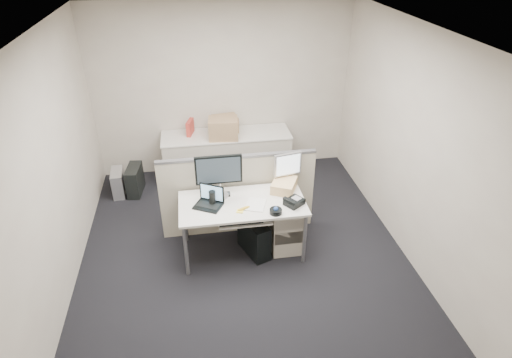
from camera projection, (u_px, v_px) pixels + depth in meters
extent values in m
cube|color=black|center=(243.00, 250.00, 5.46)|extent=(4.00, 4.50, 0.01)
cube|color=white|center=(239.00, 31.00, 4.07)|extent=(4.00, 4.50, 0.01)
cube|color=beige|center=(223.00, 90.00, 6.67)|extent=(4.00, 0.02, 2.70)
cube|color=beige|center=(285.00, 311.00, 2.85)|extent=(4.00, 0.02, 2.70)
cube|color=beige|center=(53.00, 170.00, 4.49)|extent=(0.02, 4.50, 2.70)
cube|color=beige|center=(409.00, 144.00, 5.03)|extent=(0.02, 4.50, 2.70)
cube|color=silver|center=(242.00, 204.00, 5.09)|extent=(1.50, 0.75, 0.03)
cylinder|color=slate|center=(186.00, 251.00, 4.90)|extent=(0.04, 0.04, 0.70)
cylinder|color=slate|center=(185.00, 218.00, 5.45)|extent=(0.04, 0.04, 0.70)
cylinder|color=slate|center=(304.00, 239.00, 5.09)|extent=(0.04, 0.04, 0.70)
cylinder|color=slate|center=(292.00, 208.00, 5.64)|extent=(0.04, 0.04, 0.70)
cube|color=silver|center=(244.00, 219.00, 4.98)|extent=(0.62, 0.32, 0.02)
cube|color=#B8B29F|center=(285.00, 223.00, 5.40)|extent=(0.40, 0.55, 0.65)
cube|color=#ADA791|center=(238.00, 195.00, 5.55)|extent=(2.00, 0.06, 1.10)
cube|color=#B8B29F|center=(227.00, 156.00, 6.91)|extent=(2.00, 0.60, 0.72)
cube|color=black|center=(219.00, 177.00, 5.06)|extent=(0.55, 0.21, 0.55)
cube|color=#B7B7BC|center=(287.00, 170.00, 5.32)|extent=(0.38, 0.24, 0.43)
cube|color=black|center=(208.00, 198.00, 4.95)|extent=(0.38, 0.35, 0.23)
cylinder|color=black|center=(276.00, 211.00, 4.88)|extent=(0.15, 0.15, 0.06)
cube|color=black|center=(294.00, 202.00, 5.03)|extent=(0.27, 0.26, 0.07)
cube|color=silver|center=(256.00, 205.00, 5.03)|extent=(0.29, 0.33, 0.01)
cube|color=#FFE243|center=(240.00, 211.00, 4.92)|extent=(0.10, 0.10, 0.01)
cylinder|color=black|center=(212.00, 198.00, 5.01)|extent=(0.10, 0.10, 0.17)
ellipsoid|color=gold|center=(244.00, 208.00, 4.94)|extent=(0.16, 0.10, 0.04)
cube|color=black|center=(228.00, 194.00, 5.22)|extent=(0.06, 0.10, 0.01)
cube|color=tan|center=(284.00, 185.00, 5.29)|extent=(0.39, 0.42, 0.13)
cube|color=black|center=(241.00, 219.00, 4.93)|extent=(0.50, 0.18, 0.03)
cube|color=black|center=(254.00, 237.00, 5.31)|extent=(0.37, 0.54, 0.47)
cube|color=black|center=(135.00, 180.00, 6.53)|extent=(0.24, 0.48, 0.43)
cube|color=#B7B7BC|center=(118.00, 183.00, 6.50)|extent=(0.19, 0.43, 0.39)
cube|color=tan|center=(223.00, 129.00, 6.53)|extent=(0.47, 0.37, 0.33)
cube|color=tan|center=(225.00, 124.00, 6.75)|extent=(0.41, 0.34, 0.27)
cube|color=#BA3329|center=(190.00, 128.00, 6.67)|extent=(0.13, 0.27, 0.25)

